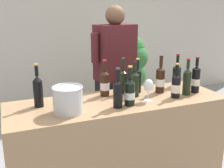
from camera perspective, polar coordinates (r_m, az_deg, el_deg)
wall_back at (r=4.67m, az=-11.57°, el=12.32°), size 8.00×0.10×2.80m
counter at (r=2.48m, az=1.33°, el=-13.45°), size 1.86×0.62×0.91m
wine_bottle_0 at (r=2.38m, az=-1.55°, el=0.23°), size 0.08×0.08×0.32m
wine_bottle_1 at (r=2.50m, az=10.15°, el=0.95°), size 0.08×0.08×0.34m
wine_bottle_2 at (r=2.10m, az=1.25°, el=-1.85°), size 0.07×0.07×0.32m
wine_bottle_3 at (r=2.49m, az=15.54°, el=0.69°), size 0.07×0.07×0.33m
wine_bottle_4 at (r=2.58m, az=17.25°, el=0.97°), size 0.08×0.08×0.33m
wine_bottle_5 at (r=2.44m, az=2.31°, el=0.73°), size 0.08×0.08×0.33m
wine_bottle_6 at (r=2.15m, az=3.76°, el=-1.63°), size 0.08×0.08×0.32m
wine_bottle_7 at (r=2.74m, az=13.50°, el=1.94°), size 0.08×0.08×0.32m
wine_bottle_8 at (r=2.19m, az=-15.34°, el=-1.31°), size 0.07×0.07×0.35m
wine_bottle_9 at (r=2.37m, az=4.85°, el=0.26°), size 0.08×0.08×0.31m
wine_bottle_10 at (r=2.39m, az=13.34°, el=-0.34°), size 0.08×0.08×0.30m
wine_bottle_11 at (r=2.48m, az=5.34°, el=1.01°), size 0.07×0.07×0.32m
wine_glass at (r=2.25m, az=7.74°, el=-0.51°), size 0.08×0.08×0.19m
ice_bucket at (r=2.02m, az=-9.29°, el=-3.27°), size 0.23×0.23×0.20m
person_server at (r=2.89m, az=0.62°, el=-1.08°), size 0.54×0.32×1.69m
potted_shrub at (r=3.85m, az=3.87°, el=2.99°), size 0.53×0.59×1.31m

